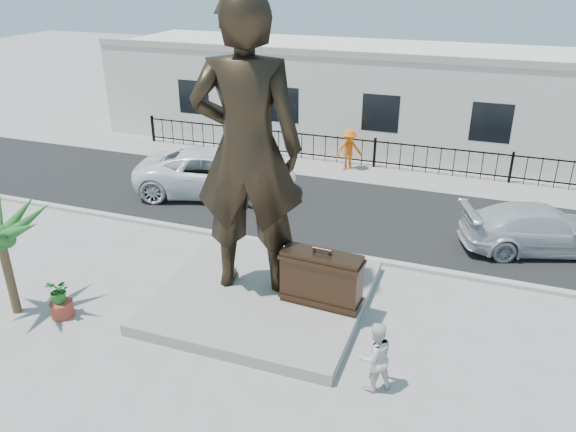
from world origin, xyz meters
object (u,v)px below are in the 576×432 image
tourist (375,357)px  car_white (217,173)px  suitcase (321,279)px  statue (247,150)px

tourist → car_white: size_ratio=0.26×
suitcase → tourist: size_ratio=1.26×
tourist → car_white: (-7.89, 8.56, 0.06)m
suitcase → tourist: 2.91m
suitcase → car_white: size_ratio=0.33×
suitcase → car_white: 8.75m
car_white → statue: bearing=-160.8°
car_white → suitcase: bearing=-150.8°
statue → car_white: statue is taller
statue → tourist: size_ratio=4.70×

